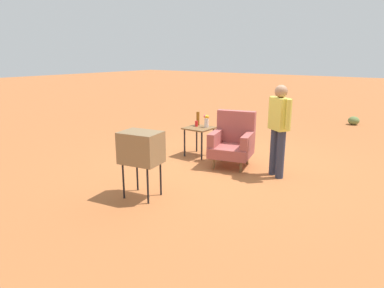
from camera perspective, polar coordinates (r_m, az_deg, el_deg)
name	(u,v)px	position (r m, az deg, el deg)	size (l,w,h in m)	color
ground_plane	(228,164)	(6.96, 6.02, -3.37)	(60.00, 60.00, 0.00)	#AD6033
armchair	(233,141)	(6.80, 6.78, 0.55)	(0.93, 0.95, 1.06)	brown
side_table	(199,132)	(7.39, 1.19, 2.07)	(0.56, 0.56, 0.63)	black
tv_on_stand	(141,148)	(5.22, -8.42, -0.66)	(0.67, 0.54, 1.03)	black
person_standing	(279,125)	(6.22, 14.19, 3.01)	(0.50, 0.38, 1.64)	#2D3347
soda_can_red	(196,124)	(7.45, 0.74, 3.39)	(0.07, 0.07, 0.12)	red
bottle_tall_amber	(198,119)	(7.56, 0.99, 4.24)	(0.07, 0.07, 0.30)	brown
flower_vase	(206,120)	(7.35, 2.41, 3.91)	(0.15, 0.10, 0.27)	silver
shrub_near	(354,121)	(11.89, 25.19, 3.53)	(0.33, 0.33, 0.26)	olive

